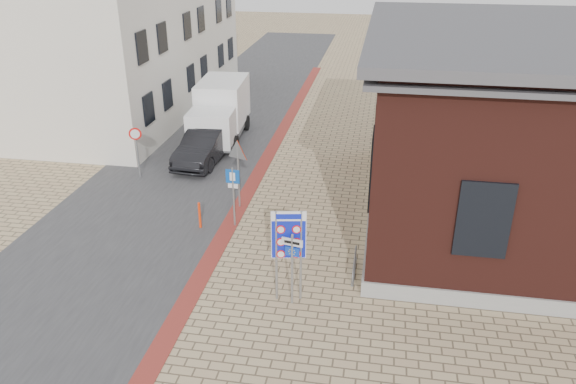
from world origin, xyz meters
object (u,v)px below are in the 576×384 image
Objects in this scene: sedan at (205,145)px; essen_sign at (292,259)px; border_sign at (289,237)px; bollard at (200,215)px; parking_sign at (233,187)px; box_truck at (220,111)px.

essen_sign reaches higher than sedan.
border_sign is at bearing 134.75° from essen_sign.
bollard is (1.76, -6.20, -0.25)m from sedan.
essen_sign is at bearing -43.94° from bollard.
parking_sign is at bearing 113.30° from border_sign.
box_truck is (-0.11, 3.05, 0.71)m from sedan.
border_sign is 1.26× the size of essen_sign.
box_truck is at bearing 103.49° from border_sign.
box_truck is 14.09m from border_sign.
parking_sign is 2.26× the size of bollard.
parking_sign is (-2.67, 4.00, -0.53)m from border_sign.
box_truck reaches higher than bollard.
bollard is at bearing -70.84° from sedan.
sedan is at bearing -92.06° from box_truck.
essen_sign reaches higher than bollard.
border_sign is 1.26× the size of parking_sign.
essen_sign is 5.05m from parking_sign.
box_truck is at bearing 95.31° from sedan.
box_truck reaches higher than essen_sign.
parking_sign reaches higher than bollard.
box_truck is 5.54× the size of bollard.
essen_sign is at bearing -52.50° from parking_sign.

